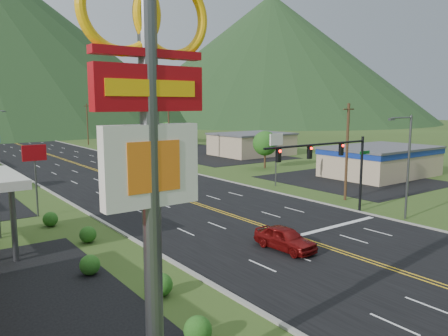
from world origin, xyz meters
TOP-DOWN VIEW (x-y plane):
  - pylon_sign at (-17.00, 2.00)m, footprint 4.32×0.60m
  - traffic_signal at (6.48, 14.00)m, footprint 13.10×0.43m
  - streetlight_east at (11.18, 10.00)m, footprint 3.28×0.25m
  - building_east_near at (30.00, 25.00)m, footprint 15.40×10.40m
  - building_east_mid at (32.00, 55.00)m, footprint 14.40×11.40m
  - building_east_far at (28.00, 90.00)m, footprint 16.40×12.40m
  - pole_sign_west_a at (-14.00, 30.00)m, footprint 2.00×0.18m
  - pole_sign_east_a at (13.00, 28.00)m, footprint 2.00×0.18m
  - pole_sign_east_b at (13.00, 60.00)m, footprint 2.00×0.18m
  - tree_east_a at (22.00, 40.00)m, footprint 3.84×3.84m
  - tree_east_b at (26.00, 78.00)m, footprint 3.84×3.84m
  - utility_pole_a at (13.50, 18.00)m, footprint 1.60×0.28m
  - utility_pole_b at (13.50, 55.00)m, footprint 1.60×0.28m
  - utility_pole_c at (13.50, 95.00)m, footprint 1.60×0.28m
  - utility_pole_d at (13.50, 135.00)m, footprint 1.60×0.28m
  - mountain_ne at (147.84, 176.19)m, footprint 180.00×180.00m
  - car_red_near at (-2.74, 10.33)m, footprint 2.18×4.80m
  - car_dark_mid at (-4.70, 33.31)m, footprint 2.63×5.42m
  - car_red_far at (5.66, 59.04)m, footprint 1.70×4.80m

SIDE VIEW (x-z plane):
  - car_dark_mid at x=-4.70m, z-range 0.00..1.52m
  - car_red_far at x=5.66m, z-range 0.00..1.58m
  - car_red_near at x=-2.74m, z-range 0.00..1.60m
  - building_east_mid at x=32.00m, z-range 0.01..4.31m
  - building_east_far at x=28.00m, z-range 0.01..4.51m
  - building_east_near at x=30.00m, z-range 0.22..4.32m
  - tree_east_a at x=22.00m, z-range 0.98..6.80m
  - tree_east_b at x=26.00m, z-range 0.98..6.80m
  - pole_sign_west_a at x=-14.00m, z-range 1.85..8.25m
  - pole_sign_east_a at x=13.00m, z-range 1.85..8.25m
  - pole_sign_east_b at x=13.00m, z-range 1.85..8.25m
  - utility_pole_a at x=13.50m, z-range 0.13..10.13m
  - utility_pole_b at x=13.50m, z-range 0.13..10.13m
  - utility_pole_c at x=13.50m, z-range 0.13..10.13m
  - utility_pole_d at x=13.50m, z-range 0.13..10.13m
  - streetlight_east at x=11.18m, z-range 0.68..9.68m
  - traffic_signal at x=6.48m, z-range 1.83..8.83m
  - pylon_sign at x=-17.00m, z-range 2.30..16.30m
  - mountain_ne at x=147.84m, z-range 0.00..70.00m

